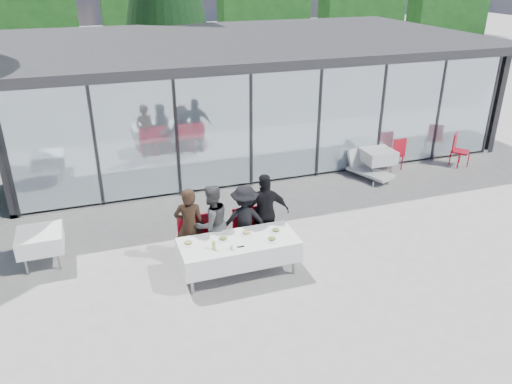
{
  "coord_description": "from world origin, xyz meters",
  "views": [
    {
      "loc": [
        -2.88,
        -7.8,
        5.54
      ],
      "look_at": [
        0.2,
        1.2,
        1.15
      ],
      "focal_mm": 35.0,
      "sensor_mm": 36.0,
      "label": 1
    }
  ],
  "objects_px": {
    "diner_c": "(245,220)",
    "lounger": "(366,168)",
    "diner_d": "(265,213)",
    "plate_extra": "(272,239)",
    "diner_chair_d": "(265,226)",
    "diner_a": "(190,227)",
    "spare_chair_b": "(396,152)",
    "plate_c": "(246,233)",
    "spare_chair_a": "(458,148)",
    "spare_table_right": "(377,156)",
    "plate_a": "(188,243)",
    "plate_b": "(223,239)",
    "diner_chair_c": "(244,229)",
    "juice_bottle": "(214,245)",
    "diner_chair_a": "(190,238)",
    "diner_b": "(212,223)",
    "diner_chair_b": "(212,235)",
    "dining_table": "(239,250)",
    "plate_d": "(276,230)",
    "spare_table_left": "(40,240)",
    "folded_eyeglasses": "(241,247)"
  },
  "relations": [
    {
      "from": "plate_extra",
      "to": "diner_d",
      "type": "bearing_deg",
      "value": 77.72
    },
    {
      "from": "plate_a",
      "to": "spare_chair_b",
      "type": "height_order",
      "value": "spare_chair_b"
    },
    {
      "from": "folded_eyeglasses",
      "to": "spare_chair_b",
      "type": "height_order",
      "value": "spare_chair_b"
    },
    {
      "from": "juice_bottle",
      "to": "diner_chair_b",
      "type": "bearing_deg",
      "value": 78.68
    },
    {
      "from": "diner_chair_d",
      "to": "plate_d",
      "type": "bearing_deg",
      "value": -90.48
    },
    {
      "from": "diner_chair_b",
      "to": "diner_chair_c",
      "type": "bearing_deg",
      "value": 0.0
    },
    {
      "from": "diner_a",
      "to": "plate_c",
      "type": "height_order",
      "value": "diner_a"
    },
    {
      "from": "diner_b",
      "to": "plate_c",
      "type": "xyz_separation_m",
      "value": [
        0.56,
        -0.53,
        -0.04
      ]
    },
    {
      "from": "diner_b",
      "to": "plate_extra",
      "type": "distance_m",
      "value": 1.31
    },
    {
      "from": "diner_b",
      "to": "diner_chair_b",
      "type": "relative_size",
      "value": 1.67
    },
    {
      "from": "plate_a",
      "to": "juice_bottle",
      "type": "height_order",
      "value": "juice_bottle"
    },
    {
      "from": "diner_d",
      "to": "spare_chair_a",
      "type": "distance_m",
      "value": 7.55
    },
    {
      "from": "diner_d",
      "to": "plate_extra",
      "type": "bearing_deg",
      "value": 84.21
    },
    {
      "from": "diner_d",
      "to": "plate_b",
      "type": "xyz_separation_m",
      "value": [
        -1.07,
        -0.59,
        -0.08
      ]
    },
    {
      "from": "lounger",
      "to": "plate_c",
      "type": "bearing_deg",
      "value": -144.47
    },
    {
      "from": "diner_chair_a",
      "to": "diner_chair_b",
      "type": "height_order",
      "value": "same"
    },
    {
      "from": "spare_chair_b",
      "to": "diner_a",
      "type": "bearing_deg",
      "value": -156.05
    },
    {
      "from": "diner_chair_d",
      "to": "plate_extra",
      "type": "distance_m",
      "value": 1.0
    },
    {
      "from": "diner_a",
      "to": "diner_chair_d",
      "type": "bearing_deg",
      "value": -161.32
    },
    {
      "from": "plate_d",
      "to": "folded_eyeglasses",
      "type": "distance_m",
      "value": 0.89
    },
    {
      "from": "diner_c",
      "to": "plate_a",
      "type": "height_order",
      "value": "diner_c"
    },
    {
      "from": "plate_a",
      "to": "diner_d",
      "type": "bearing_deg",
      "value": 17.27
    },
    {
      "from": "spare_chair_b",
      "to": "plate_a",
      "type": "bearing_deg",
      "value": -152.82
    },
    {
      "from": "diner_a",
      "to": "spare_chair_b",
      "type": "bearing_deg",
      "value": -138.76
    },
    {
      "from": "diner_chair_a",
      "to": "diner_b",
      "type": "height_order",
      "value": "diner_b"
    },
    {
      "from": "plate_b",
      "to": "folded_eyeglasses",
      "type": "relative_size",
      "value": 1.82
    },
    {
      "from": "dining_table",
      "to": "plate_c",
      "type": "bearing_deg",
      "value": 40.51
    },
    {
      "from": "diner_chair_b",
      "to": "spare_table_left",
      "type": "distance_m",
      "value": 3.38
    },
    {
      "from": "diner_chair_b",
      "to": "plate_a",
      "type": "xyz_separation_m",
      "value": [
        -0.59,
        -0.58,
        0.24
      ]
    },
    {
      "from": "diner_b",
      "to": "juice_bottle",
      "type": "xyz_separation_m",
      "value": [
        -0.18,
        -0.87,
        0.02
      ]
    },
    {
      "from": "diner_chair_d",
      "to": "lounger",
      "type": "xyz_separation_m",
      "value": [
        4.05,
        2.74,
        -0.28
      ]
    },
    {
      "from": "spare_table_right",
      "to": "lounger",
      "type": "relative_size",
      "value": 0.59
    },
    {
      "from": "plate_a",
      "to": "plate_c",
      "type": "relative_size",
      "value": 1.0
    },
    {
      "from": "diner_c",
      "to": "spare_table_right",
      "type": "xyz_separation_m",
      "value": [
        4.88,
        2.88,
        -0.21
      ]
    },
    {
      "from": "plate_c",
      "to": "spare_table_right",
      "type": "xyz_separation_m",
      "value": [
        5.01,
        3.4,
        -0.22
      ]
    },
    {
      "from": "diner_d",
      "to": "plate_extra",
      "type": "xyz_separation_m",
      "value": [
        -0.2,
        -0.91,
        -0.08
      ]
    },
    {
      "from": "diner_d",
      "to": "plate_extra",
      "type": "height_order",
      "value": "diner_d"
    },
    {
      "from": "diner_a",
      "to": "plate_c",
      "type": "relative_size",
      "value": 6.43
    },
    {
      "from": "diner_c",
      "to": "lounger",
      "type": "xyz_separation_m",
      "value": [
        4.5,
        2.78,
        -0.51
      ]
    },
    {
      "from": "diner_b",
      "to": "diner_c",
      "type": "xyz_separation_m",
      "value": [
        0.69,
        0.0,
        -0.05
      ]
    },
    {
      "from": "diner_a",
      "to": "spare_table_left",
      "type": "distance_m",
      "value": 2.97
    },
    {
      "from": "diner_chair_b",
      "to": "folded_eyeglasses",
      "type": "height_order",
      "value": "diner_chair_b"
    },
    {
      "from": "dining_table",
      "to": "diner_c",
      "type": "distance_m",
      "value": 0.82
    },
    {
      "from": "diner_d",
      "to": "plate_d",
      "type": "bearing_deg",
      "value": 95.99
    },
    {
      "from": "diner_chair_c",
      "to": "juice_bottle",
      "type": "xyz_separation_m",
      "value": [
        -0.88,
        -0.91,
        0.3
      ]
    },
    {
      "from": "diner_chair_d",
      "to": "spare_chair_a",
      "type": "relative_size",
      "value": 1.0
    },
    {
      "from": "diner_d",
      "to": "spare_chair_b",
      "type": "relative_size",
      "value": 1.75
    },
    {
      "from": "diner_d",
      "to": "folded_eyeglasses",
      "type": "distance_m",
      "value": 1.27
    },
    {
      "from": "plate_a",
      "to": "plate_b",
      "type": "xyz_separation_m",
      "value": [
        0.66,
        -0.05,
        0.0
      ]
    },
    {
      "from": "diner_d",
      "to": "juice_bottle",
      "type": "distance_m",
      "value": 1.59
    }
  ]
}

